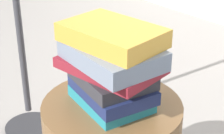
% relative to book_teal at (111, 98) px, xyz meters
% --- Properties ---
extents(book_teal, '(0.26, 0.21, 0.04)m').
position_rel_book_teal_xyz_m(book_teal, '(0.00, 0.00, 0.00)').
color(book_teal, '#1E727F').
rests_on(book_teal, side_table).
extents(book_navy, '(0.28, 0.22, 0.04)m').
position_rel_book_teal_xyz_m(book_navy, '(0.01, 0.00, 0.04)').
color(book_navy, '#19234C').
rests_on(book_navy, book_teal).
extents(book_charcoal, '(0.26, 0.23, 0.04)m').
position_rel_book_teal_xyz_m(book_charcoal, '(0.01, 0.00, 0.08)').
color(book_charcoal, '#28282D').
rests_on(book_charcoal, book_navy).
extents(book_maroon, '(0.33, 0.25, 0.03)m').
position_rel_book_teal_xyz_m(book_maroon, '(0.00, 0.00, 0.12)').
color(book_maroon, maroon).
rests_on(book_maroon, book_charcoal).
extents(book_slate, '(0.30, 0.22, 0.06)m').
position_rel_book_teal_xyz_m(book_slate, '(0.02, -0.01, 0.16)').
color(book_slate, slate).
rests_on(book_slate, book_maroon).
extents(book_ochre, '(0.31, 0.23, 0.06)m').
position_rel_book_teal_xyz_m(book_ochre, '(0.01, -0.00, 0.22)').
color(book_ochre, '#B7842D').
rests_on(book_ochre, book_slate).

